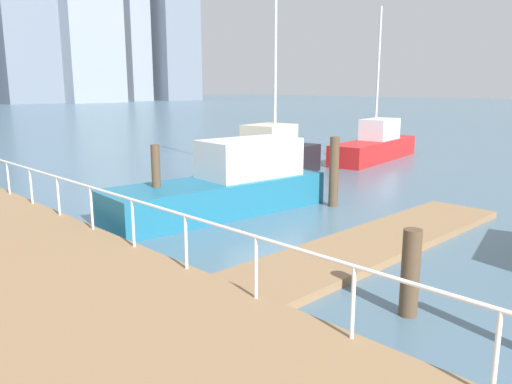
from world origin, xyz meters
name	(u,v)px	position (x,y,z in m)	size (l,w,h in m)	color
ground_plane	(87,188)	(0.00, 20.00, 0.00)	(300.00, 300.00, 0.00)	slate
floating_dock	(372,244)	(1.57, 8.33, 0.09)	(10.15, 2.00, 0.18)	#93704C
boardwalk_railing	(218,236)	(-3.15, 8.48, 1.26)	(0.06, 28.60, 1.08)	white
dock_piling_1	(410,273)	(-1.16, 5.86, 0.76)	(0.31, 0.31, 1.52)	brown
dock_piling_2	(156,184)	(-0.83, 13.94, 1.11)	(0.25, 0.25, 2.22)	brown
dock_piling_3	(334,172)	(4.34, 11.62, 1.13)	(0.30, 0.30, 2.25)	brown
moored_boat_0	(376,145)	(14.44, 16.52, 0.76)	(7.62, 2.92, 7.70)	red
moored_boat_1	(273,155)	(7.14, 16.98, 0.90)	(4.94, 2.83, 9.68)	black
moored_boat_4	(227,185)	(1.42, 13.49, 0.83)	(7.24, 2.73, 2.20)	#1E6B8C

